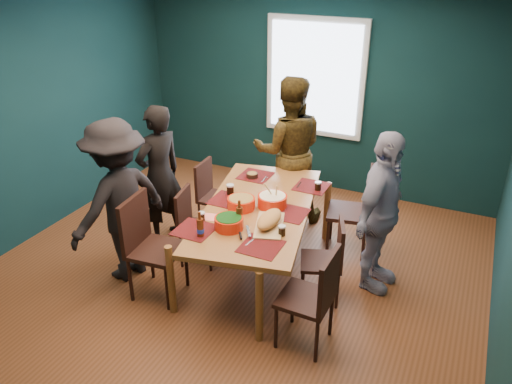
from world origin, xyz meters
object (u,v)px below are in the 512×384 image
(chair_right_near, at_px, (316,293))
(person_right, at_px, (380,213))
(cutting_board, at_px, (269,221))
(person_back, at_px, (289,151))
(chair_left_near, at_px, (147,240))
(dining_table, at_px, (258,213))
(bowl_herbs, at_px, (229,222))
(chair_left_mid, at_px, (192,221))
(person_far_left, at_px, (160,175))
(bowl_salad, at_px, (241,203))
(chair_right_far, at_px, (358,205))
(chair_right_mid, at_px, (330,255))
(bowl_dumpling, at_px, (272,200))
(chair_left_far, at_px, (211,191))
(person_near_left, at_px, (119,202))

(chair_right_near, relative_size, person_right, 0.57)
(person_right, bearing_deg, cutting_board, 133.01)
(chair_right_near, distance_m, person_back, 2.32)
(chair_left_near, bearing_deg, dining_table, 37.41)
(person_back, height_order, bowl_herbs, person_back)
(chair_left_mid, relative_size, cutting_board, 1.32)
(dining_table, distance_m, person_far_left, 1.30)
(bowl_salad, distance_m, cutting_board, 0.45)
(chair_left_mid, bearing_deg, person_far_left, 144.23)
(chair_right_far, relative_size, person_right, 0.61)
(person_back, height_order, person_right, person_back)
(chair_right_mid, distance_m, person_right, 0.63)
(chair_right_near, xyz_separation_m, bowl_dumpling, (-0.77, 0.86, 0.29))
(chair_left_far, distance_m, chair_right_mid, 1.84)
(person_near_left, bearing_deg, person_far_left, -161.61)
(dining_table, height_order, person_far_left, person_far_left)
(dining_table, bearing_deg, chair_right_mid, -19.82)
(bowl_dumpling, height_order, bowl_herbs, bowl_dumpling)
(person_far_left, distance_m, person_right, 2.45)
(dining_table, height_order, chair_right_far, chair_right_far)
(person_back, distance_m, person_near_left, 2.14)
(chair_right_near, distance_m, person_near_left, 2.15)
(chair_left_far, xyz_separation_m, person_back, (0.73, 0.65, 0.40))
(chair_left_near, xyz_separation_m, bowl_dumpling, (0.95, 0.83, 0.24))
(chair_right_near, xyz_separation_m, person_far_left, (-2.18, 0.95, 0.26))
(bowl_herbs, bearing_deg, person_right, 32.76)
(chair_left_near, xyz_separation_m, cutting_board, (1.08, 0.45, 0.24))
(dining_table, relative_size, person_near_left, 1.30)
(chair_right_mid, distance_m, person_back, 1.72)
(chair_left_far, height_order, bowl_dumpling, bowl_dumpling)
(chair_left_near, height_order, bowl_dumpling, bowl_dumpling)
(bowl_salad, height_order, bowl_herbs, bowl_herbs)
(dining_table, relative_size, bowl_herbs, 8.15)
(chair_left_far, xyz_separation_m, bowl_dumpling, (1.02, -0.53, 0.34))
(dining_table, bearing_deg, bowl_dumpling, 16.76)
(dining_table, distance_m, chair_left_mid, 0.76)
(dining_table, bearing_deg, cutting_board, -61.86)
(chair_left_mid, bearing_deg, person_back, 56.52)
(person_back, height_order, person_near_left, person_back)
(chair_right_mid, xyz_separation_m, cutting_board, (-0.54, -0.20, 0.34))
(chair_left_near, relative_size, cutting_board, 1.62)
(person_far_left, height_order, person_near_left, person_near_left)
(person_back, height_order, bowl_dumpling, person_back)
(chair_right_far, height_order, chair_right_mid, chair_right_far)
(chair_right_far, bearing_deg, chair_right_mid, -103.07)
(dining_table, height_order, cutting_board, cutting_board)
(bowl_salad, xyz_separation_m, bowl_herbs, (0.07, -0.40, 0.00))
(chair_left_far, bearing_deg, person_right, -10.96)
(chair_left_mid, xyz_separation_m, bowl_dumpling, (0.85, 0.17, 0.35))
(bowl_salad, height_order, bowl_dumpling, bowl_dumpling)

